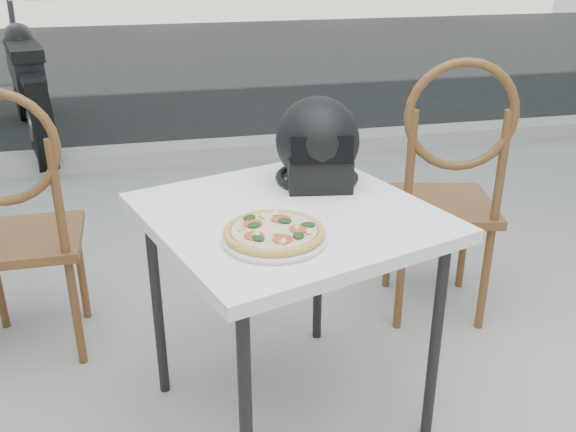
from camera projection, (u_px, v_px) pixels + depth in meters
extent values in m
cube|color=black|center=(186.00, 62.00, 8.39)|extent=(30.00, 8.00, 0.00)
cube|color=#A7A39C|center=(228.00, 150.00, 4.80)|extent=(30.00, 0.25, 0.12)
cube|color=white|center=(289.00, 217.00, 1.96)|extent=(1.02, 1.02, 0.04)
cylinder|color=black|center=(246.00, 419.00, 1.70)|extent=(0.05, 0.05, 0.73)
cylinder|color=black|center=(435.00, 344.00, 2.01)|extent=(0.05, 0.05, 0.73)
cylinder|color=black|center=(157.00, 305.00, 2.22)|extent=(0.05, 0.05, 0.73)
cylinder|color=black|center=(318.00, 259.00, 2.54)|extent=(0.05, 0.05, 0.73)
cylinder|color=white|center=(274.00, 240.00, 1.76)|extent=(0.37, 0.37, 0.01)
torus|color=white|center=(274.00, 238.00, 1.75)|extent=(0.38, 0.38, 0.01)
cylinder|color=#DCAA50|center=(274.00, 233.00, 1.75)|extent=(0.36, 0.36, 0.01)
torus|color=#DCAA50|center=(274.00, 231.00, 1.75)|extent=(0.37, 0.37, 0.02)
cylinder|color=red|center=(274.00, 231.00, 1.74)|extent=(0.32, 0.32, 0.00)
cylinder|color=beige|center=(274.00, 230.00, 1.74)|extent=(0.31, 0.31, 0.00)
cylinder|color=#C04221|center=(299.00, 229.00, 1.74)|extent=(0.07, 0.07, 0.00)
cylinder|color=#C04221|center=(281.00, 219.00, 1.80)|extent=(0.07, 0.07, 0.00)
cylinder|color=#C04221|center=(253.00, 224.00, 1.77)|extent=(0.07, 0.07, 0.00)
cylinder|color=#C04221|center=(254.00, 236.00, 1.70)|extent=(0.07, 0.07, 0.00)
cylinder|color=#C04221|center=(282.00, 239.00, 1.68)|extent=(0.07, 0.07, 0.00)
ellipsoid|color=#133617|center=(285.00, 221.00, 1.79)|extent=(0.05, 0.04, 0.01)
ellipsoid|color=#133617|center=(254.00, 225.00, 1.76)|extent=(0.05, 0.04, 0.01)
ellipsoid|color=#133617|center=(299.00, 236.00, 1.70)|extent=(0.04, 0.05, 0.01)
ellipsoid|color=#133617|center=(258.00, 238.00, 1.68)|extent=(0.05, 0.05, 0.01)
ellipsoid|color=#133617|center=(308.00, 225.00, 1.76)|extent=(0.05, 0.04, 0.01)
ellipsoid|color=#133617|center=(249.00, 217.00, 1.81)|extent=(0.05, 0.05, 0.01)
cylinder|color=#F3F194|center=(276.00, 232.00, 1.71)|extent=(0.02, 0.03, 0.02)
cylinder|color=#F3F194|center=(262.00, 216.00, 1.81)|extent=(0.02, 0.03, 0.02)
cylinder|color=#F3F194|center=(298.00, 227.00, 1.74)|extent=(0.02, 0.02, 0.02)
cylinder|color=#F3F194|center=(275.00, 213.00, 1.83)|extent=(0.02, 0.02, 0.02)
cylinder|color=#F3F194|center=(283.00, 241.00, 1.66)|extent=(0.03, 0.03, 0.02)
cylinder|color=#F3F194|center=(241.00, 228.00, 1.74)|extent=(0.02, 0.02, 0.02)
cylinder|color=#F3F194|center=(309.00, 231.00, 1.72)|extent=(0.02, 0.02, 0.02)
cylinder|color=#F3F194|center=(256.00, 234.00, 1.70)|extent=(0.03, 0.03, 0.02)
ellipsoid|color=black|center=(317.00, 140.00, 2.13)|extent=(0.32, 0.33, 0.29)
cube|color=black|center=(320.00, 174.00, 2.09)|extent=(0.22, 0.13, 0.11)
torus|color=black|center=(317.00, 177.00, 2.18)|extent=(0.32, 0.32, 0.02)
cube|color=black|center=(322.00, 150.00, 2.01)|extent=(0.20, 0.07, 0.09)
cube|color=brown|center=(440.00, 205.00, 2.71)|extent=(0.52, 0.52, 0.04)
cylinder|color=brown|center=(464.00, 241.00, 2.97)|extent=(0.04, 0.04, 0.48)
cylinder|color=brown|center=(389.00, 240.00, 2.97)|extent=(0.04, 0.04, 0.48)
cylinder|color=brown|center=(485.00, 278.00, 2.65)|extent=(0.04, 0.04, 0.48)
cylinder|color=brown|center=(401.00, 277.00, 2.65)|extent=(0.04, 0.04, 0.48)
cylinder|color=brown|center=(501.00, 169.00, 2.45)|extent=(0.04, 0.04, 0.46)
cylinder|color=brown|center=(410.00, 169.00, 2.45)|extent=(0.04, 0.04, 0.46)
torus|color=brown|center=(462.00, 116.00, 2.36)|extent=(0.42, 0.13, 0.43)
cube|color=brown|center=(25.00, 240.00, 2.45)|extent=(0.42, 0.42, 0.04)
cylinder|color=brown|center=(81.00, 270.00, 2.73)|extent=(0.03, 0.03, 0.46)
cylinder|color=brown|center=(76.00, 311.00, 2.43)|extent=(0.03, 0.03, 0.46)
cylinder|color=brown|center=(58.00, 200.00, 2.23)|extent=(0.03, 0.03, 0.44)
cylinder|color=black|center=(22.00, 83.00, 5.70)|extent=(0.27, 0.67, 0.65)
cylinder|color=gray|center=(22.00, 83.00, 5.70)|extent=(0.20, 0.25, 0.22)
cylinder|color=black|center=(41.00, 125.00, 4.44)|extent=(0.27, 0.67, 0.65)
cylinder|color=gray|center=(41.00, 125.00, 4.44)|extent=(0.20, 0.25, 0.22)
cube|color=black|center=(24.00, 67.00, 4.96)|extent=(0.45, 1.16, 0.24)
ellipsoid|color=black|center=(19.00, 39.00, 5.02)|extent=(0.34, 0.50, 0.24)
cube|color=black|center=(25.00, 52.00, 4.63)|extent=(0.33, 0.58, 0.09)
cylinder|color=gray|center=(16.00, 44.00, 5.49)|extent=(0.12, 0.35, 0.78)
cube|color=black|center=(34.00, 80.00, 4.34)|extent=(0.20, 0.27, 0.05)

